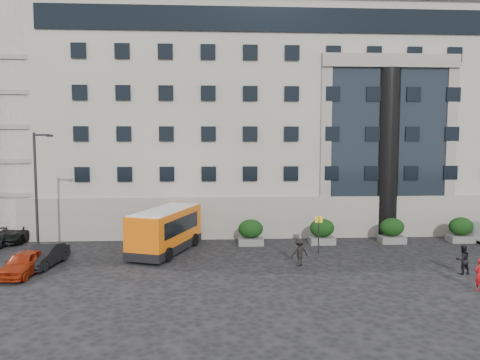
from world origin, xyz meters
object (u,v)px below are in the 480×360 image
object	(u,v)px
hedge_d	(392,230)
minibus	(166,229)
pedestrian_a	(480,275)
hedge_c	(322,231)
hedge_e	(461,230)
red_truck	(98,208)
parked_car_a	(23,263)
street_lamp	(37,194)
parked_car_b	(45,256)
parked_car_d	(18,232)
pedestrian_b	(463,260)
hedge_b	(251,232)
hedge_a	(178,233)
pedestrian_c	(300,252)
bus_stop_sign	(319,228)

from	to	relation	value
hedge_d	minibus	size ratio (longest dim) A/B	0.25
pedestrian_a	hedge_c	bearing A→B (deg)	-80.77
hedge_c	pedestrian_a	distance (m)	12.18
hedge_e	red_truck	bearing A→B (deg)	159.96
minibus	pedestrian_a	xyz separation A→B (m)	(16.49, -9.05, -0.78)
pedestrian_a	parked_car_a	bearing A→B (deg)	-27.08
street_lamp	parked_car_b	world-z (taller)	street_lamp
parked_car_d	pedestrian_b	xyz separation A→B (m)	(28.61, -10.37, 0.16)
parked_car_a	pedestrian_a	distance (m)	24.31
hedge_e	pedestrian_b	xyz separation A→B (m)	(-4.26, -8.01, -0.10)
hedge_c	parked_car_b	bearing A→B (deg)	-164.52
red_truck	pedestrian_b	size ratio (longest dim) A/B	3.00
minibus	parked_car_b	bearing A→B (deg)	-136.11
red_truck	parked_car_a	distance (m)	17.25
hedge_c	street_lamp	distance (m)	19.27
hedge_b	parked_car_a	distance (m)	14.93
hedge_a	parked_car_d	distance (m)	12.30
parked_car_b	pedestrian_c	world-z (taller)	pedestrian_c
parked_car_a	parked_car_b	bearing A→B (deg)	77.26
hedge_d	pedestrian_a	world-z (taller)	hedge_d
minibus	red_truck	xyz separation A→B (m)	(-7.40, 12.40, -0.34)
hedge_a	parked_car_d	xyz separation A→B (m)	(-12.07, 2.36, -0.26)
minibus	pedestrian_c	size ratio (longest dim) A/B	4.40
hedge_c	red_truck	world-z (taller)	red_truck
hedge_d	pedestrian_b	xyz separation A→B (m)	(0.94, -8.01, -0.10)
hedge_b	parked_car_b	world-z (taller)	hedge_b
pedestrian_b	minibus	bearing A→B (deg)	-27.30
hedge_b	pedestrian_a	distance (m)	15.22
hedge_c	minibus	xyz separation A→B (m)	(-11.09, -1.87, 0.68)
hedge_b	parked_car_a	size ratio (longest dim) A/B	0.47
hedge_a	pedestrian_a	xyz separation A→B (m)	(15.80, -10.91, -0.10)
hedge_a	parked_car_a	world-z (taller)	hedge_a
hedge_a	parked_car_a	distance (m)	10.55
hedge_c	pedestrian_c	distance (m)	6.42
parked_car_d	pedestrian_c	xyz separation A→B (m)	(19.73, -8.16, 0.18)
hedge_c	street_lamp	bearing A→B (deg)	-165.33
hedge_b	parked_car_a	xyz separation A→B (m)	(-13.34, -6.71, -0.26)
parked_car_a	parked_car_d	bearing A→B (deg)	118.54
pedestrian_a	hedge_a	bearing A→B (deg)	-51.74
hedge_d	pedestrian_a	bearing A→B (deg)	-88.93
parked_car_a	pedestrian_b	distance (m)	24.71
hedge_c	parked_car_b	distance (m)	18.66
hedge_c	bus_stop_sign	distance (m)	3.05
bus_stop_sign	minibus	distance (m)	10.23
parked_car_b	pedestrian_b	world-z (taller)	pedestrian_b
pedestrian_a	pedestrian_b	size ratio (longest dim) A/B	1.00
hedge_c	minibus	size ratio (longest dim) A/B	0.25
street_lamp	pedestrian_c	bearing A→B (deg)	-3.69
hedge_a	hedge_d	size ratio (longest dim) A/B	1.00
hedge_b	bus_stop_sign	xyz separation A→B (m)	(4.30, -2.80, 0.80)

